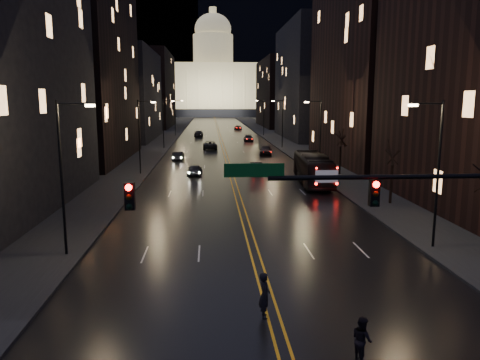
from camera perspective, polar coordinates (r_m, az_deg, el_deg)
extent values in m
plane|color=black|center=(19.18, 4.77, -18.36)|extent=(900.00, 900.00, 0.00)
cube|color=black|center=(147.01, -2.74, 6.28)|extent=(20.00, 320.00, 0.02)
cube|color=black|center=(147.42, -8.23, 6.23)|extent=(8.00, 320.00, 0.16)
cube|color=black|center=(147.92, 2.72, 6.33)|extent=(8.00, 320.00, 0.16)
cube|color=orange|center=(147.01, -2.74, 6.28)|extent=(0.62, 320.00, 0.01)
cube|color=black|center=(73.23, -18.80, 13.19)|extent=(12.00, 30.00, 28.00)
cube|color=black|center=(110.26, -13.56, 10.04)|extent=(12.00, 34.00, 20.00)
cube|color=black|center=(157.81, -10.63, 10.72)|extent=(12.00, 40.00, 24.00)
cube|color=black|center=(71.46, 16.35, 17.44)|extent=(12.00, 30.00, 38.00)
cube|color=black|center=(111.31, 8.68, 11.74)|extent=(12.00, 34.00, 26.00)
cube|color=black|center=(158.49, 4.90, 10.48)|extent=(12.00, 40.00, 22.00)
cube|color=black|center=(402.90, 2.47, 17.79)|extent=(520.00, 60.00, 130.00)
cube|color=black|center=(266.81, -3.22, 8.28)|extent=(90.00, 50.00, 4.00)
cube|color=#F7DE8F|center=(266.81, -3.25, 11.29)|extent=(80.00, 36.00, 24.00)
cylinder|color=beige|center=(268.08, -3.30, 15.57)|extent=(22.00, 22.00, 16.00)
ellipsoid|color=beige|center=(269.41, -3.32, 17.90)|extent=(20.00, 20.00, 17.00)
cylinder|color=#F7DE8F|center=(270.74, -3.34, 19.68)|extent=(4.00, 4.00, 6.00)
cylinder|color=black|center=(18.79, 21.88, 0.40)|extent=(12.00, 0.18, 0.18)
cube|color=black|center=(17.30, -13.29, -1.93)|extent=(0.35, 0.30, 1.00)
cube|color=black|center=(18.12, 16.04, -1.52)|extent=(0.35, 0.30, 1.00)
sphere|color=#FF0705|center=(17.06, -13.43, -0.90)|extent=(0.24, 0.24, 0.24)
sphere|color=#FF0705|center=(17.89, 16.29, -0.54)|extent=(0.24, 0.24, 0.24)
cube|color=#053F14|center=(16.98, 1.74, 1.20)|extent=(2.20, 0.06, 0.50)
cylinder|color=black|center=(30.32, 22.98, 0.41)|extent=(0.16, 0.16, 9.00)
cylinder|color=black|center=(29.58, 21.96, 8.64)|extent=(1.80, 0.10, 0.10)
cube|color=#F0CA90|center=(29.21, 20.34, 8.54)|extent=(0.50, 0.25, 0.15)
cylinder|color=black|center=(28.36, -20.90, -0.06)|extent=(0.16, 0.16, 9.00)
cylinder|color=black|center=(27.74, -19.65, 8.75)|extent=(1.80, 0.10, 0.10)
cube|color=#F0CA90|center=(27.51, -17.82, 8.64)|extent=(0.50, 0.25, 0.15)
cylinder|color=black|center=(58.50, 9.76, 5.22)|extent=(0.16, 0.16, 9.00)
cylinder|color=black|center=(58.12, 9.00, 9.45)|extent=(1.80, 0.10, 0.10)
cube|color=#F0CA90|center=(57.93, 8.12, 9.38)|extent=(0.50, 0.25, 0.15)
cylinder|color=black|center=(57.51, -12.18, 5.06)|extent=(0.16, 0.16, 9.00)
cylinder|color=black|center=(57.20, -11.43, 9.38)|extent=(1.80, 0.10, 0.10)
cube|color=#F0CA90|center=(57.09, -10.52, 9.31)|extent=(0.50, 0.25, 0.15)
cylinder|color=black|center=(87.89, 5.20, 6.81)|extent=(0.16, 0.16, 9.00)
cylinder|color=black|center=(87.64, 4.65, 9.62)|extent=(1.80, 0.10, 0.10)
cube|color=#F0CA90|center=(87.51, 4.06, 9.56)|extent=(0.50, 0.25, 0.15)
cylinder|color=black|center=(87.23, -9.33, 6.70)|extent=(0.16, 0.16, 9.00)
cylinder|color=black|center=(87.03, -8.81, 9.54)|extent=(1.80, 0.10, 0.10)
cube|color=#F0CA90|center=(86.96, -8.21, 9.49)|extent=(0.50, 0.25, 0.15)
cylinder|color=black|center=(117.59, 2.92, 7.59)|extent=(0.16, 0.16, 9.00)
cylinder|color=black|center=(117.40, 2.50, 9.68)|extent=(1.80, 0.10, 0.10)
cube|color=#F0CA90|center=(117.31, 2.06, 9.64)|extent=(0.50, 0.25, 0.15)
cylinder|color=black|center=(117.10, -7.93, 7.50)|extent=(0.16, 0.16, 9.00)
cylinder|color=black|center=(116.95, -7.53, 9.61)|extent=(1.80, 0.10, 0.10)
cube|color=#F0CA90|center=(116.90, -7.08, 9.57)|extent=(0.50, 0.25, 0.15)
cylinder|color=black|center=(42.37, 17.93, -0.58)|extent=(0.24, 0.24, 3.50)
cylinder|color=black|center=(57.36, 12.08, 2.29)|extent=(0.24, 0.24, 3.50)
imported|color=black|center=(51.01, 8.87, 1.35)|extent=(3.47, 11.94, 3.29)
imported|color=black|center=(56.18, -5.55, 1.22)|extent=(1.90, 4.18, 1.39)
imported|color=black|center=(70.51, -7.57, 2.92)|extent=(1.58, 4.21, 1.37)
imported|color=black|center=(85.97, -3.67, 4.27)|extent=(2.64, 5.54, 1.53)
imported|color=black|center=(115.32, -5.06, 5.65)|extent=(2.22, 5.21, 1.50)
imported|color=black|center=(57.79, 2.01, 1.49)|extent=(1.48, 4.15, 1.36)
imported|color=black|center=(76.75, 3.16, 3.65)|extent=(2.57, 5.06, 1.65)
imported|color=black|center=(101.31, 1.04, 5.08)|extent=(2.07, 4.83, 1.39)
imported|color=black|center=(141.20, -0.25, 6.41)|extent=(2.47, 4.90, 1.33)
imported|color=black|center=(20.08, 3.00, -13.86)|extent=(0.48, 0.73, 1.97)
imported|color=black|center=(17.63, 14.65, -18.28)|extent=(0.64, 0.90, 1.67)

